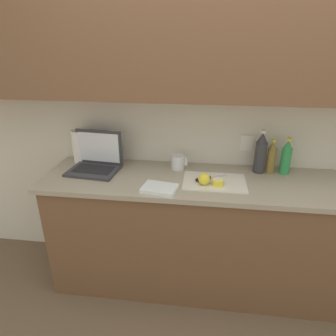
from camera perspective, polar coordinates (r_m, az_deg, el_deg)
name	(u,v)px	position (r m, az deg, el deg)	size (l,w,h in m)	color
ground_plane	(213,281)	(2.60, 8.49, -20.53)	(12.00, 12.00, 0.00)	brown
wall_back	(226,77)	(2.12, 11.05, 16.64)	(5.20, 0.38, 2.60)	silver
counter_unit	(219,234)	(2.31, 9.76, -12.24)	(2.47, 0.59, 0.90)	brown
laptop	(96,161)	(2.27, -13.57, 1.30)	(0.38, 0.30, 0.28)	#333338
cutting_board	(214,182)	(2.05, 8.83, -2.59)	(0.42, 0.29, 0.01)	silver
knife	(207,178)	(2.06, 7.39, -1.95)	(0.23, 0.16, 0.02)	silver
lemon_half_cut	(218,182)	(1.99, 9.49, -2.68)	(0.08, 0.08, 0.04)	yellow
lemon_whole_beside	(204,179)	(1.98, 6.90, -2.10)	(0.08, 0.08, 0.08)	yellow
bottle_green_soda	(286,157)	(2.28, 21.57, 1.88)	(0.07, 0.07, 0.27)	#2D934C
bottle_oil_tall	(271,158)	(2.25, 19.09, 1.89)	(0.06, 0.06, 0.25)	olive
bottle_water_clear	(261,153)	(2.23, 17.21, 2.70)	(0.08, 0.08, 0.31)	#333338
measuring_cup	(178,162)	(2.22, 1.92, 1.15)	(0.12, 0.10, 0.11)	silver
paper_towel_roll	(80,146)	(2.42, -16.47, 4.02)	(0.11, 0.11, 0.25)	white
dish_towel	(160,188)	(1.92, -1.62, -3.90)	(0.22, 0.16, 0.02)	white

